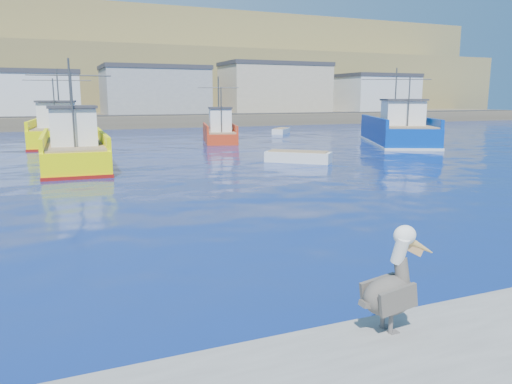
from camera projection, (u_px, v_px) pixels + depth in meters
ground at (334, 276)px, 11.44m from camera, size 260.00×260.00×0.00m
dock_bollards at (472, 299)px, 8.48m from camera, size 36.20×0.20×0.30m
far_shore at (68, 75)px, 108.49m from camera, size 200.00×81.00×24.00m
trawler_yellow_a at (75, 150)px, 29.19m from camera, size 4.78×10.57×6.41m
trawler_yellow_b at (60, 132)px, 43.17m from camera, size 5.65×12.33×6.60m
trawler_blue at (398, 131)px, 44.20m from camera, size 9.81×13.61×6.73m
boat_orange at (220, 131)px, 45.62m from camera, size 4.38×7.61×5.93m
skiff_mid at (298, 158)px, 31.53m from camera, size 3.99×3.80×0.89m
skiff_far at (281, 131)px, 56.63m from camera, size 3.25×3.56×0.78m
pelican at (392, 287)px, 7.58m from camera, size 1.33×0.55×1.65m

